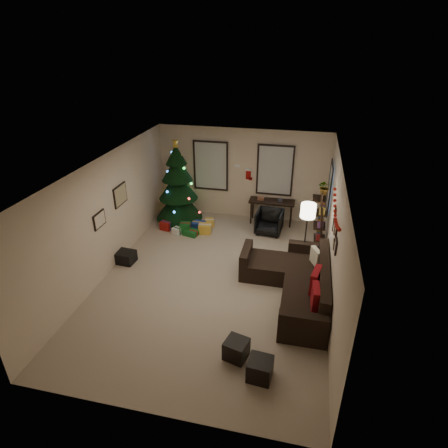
{
  "coord_description": "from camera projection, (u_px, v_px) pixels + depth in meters",
  "views": [
    {
      "loc": [
        1.78,
        -6.83,
        5.02
      ],
      "look_at": [
        0.1,
        0.6,
        1.15
      ],
      "focal_mm": 29.95,
      "sensor_mm": 36.0,
      "label": 1
    }
  ],
  "objects": [
    {
      "name": "bookshelf",
      "position": [
        320.0,
        222.0,
        9.43
      ],
      "size": [
        0.3,
        0.49,
        1.65
      ],
      "color": "black",
      "rests_on": "floor"
    },
    {
      "name": "window_right_wall",
      "position": [
        330.0,
        188.0,
        9.62
      ],
      "size": [
        0.06,
        0.9,
        1.3
      ],
      "color": "#728CB2",
      "rests_on": "wall_right"
    },
    {
      "name": "wall_right",
      "position": [
        334.0,
        240.0,
        7.46
      ],
      "size": [
        0.0,
        7.0,
        7.0
      ],
      "primitive_type": "plane",
      "rotation": [
        1.57,
        0.0,
        -1.57
      ],
      "color": "beige",
      "rests_on": "floor"
    },
    {
      "name": "gallery",
      "position": [
        335.0,
        232.0,
        7.3
      ],
      "size": [
        0.03,
        1.25,
        0.54
      ],
      "color": "black",
      "rests_on": "wall_right"
    },
    {
      "name": "storage_bin",
      "position": [
        123.0,
        257.0,
        9.18
      ],
      "size": [
        0.61,
        0.43,
        0.29
      ],
      "primitive_type": "cube",
      "rotation": [
        0.0,
        0.0,
        -0.08
      ],
      "color": "black",
      "rests_on": "floor"
    },
    {
      "name": "stocking_left",
      "position": [
        238.0,
        170.0,
        11.0
      ],
      "size": [
        0.2,
        0.05,
        0.36
      ],
      "color": "#990F0C",
      "rests_on": "wall_back"
    },
    {
      "name": "garland",
      "position": [
        336.0,
        212.0,
        7.17
      ],
      "size": [
        0.08,
        1.9,
        0.3
      ],
      "primitive_type": null,
      "color": "#A5140C",
      "rests_on": "wall_right"
    },
    {
      "name": "window_back_right",
      "position": [
        275.0,
        170.0,
        10.69
      ],
      "size": [
        1.05,
        0.06,
        1.5
      ],
      "color": "#728CB2",
      "rests_on": "wall_back"
    },
    {
      "name": "ottoman_far",
      "position": [
        260.0,
        369.0,
        6.05
      ],
      "size": [
        0.42,
        0.42,
        0.36
      ],
      "primitive_type": "cube",
      "rotation": [
        0.0,
        0.0,
        -0.09
      ],
      "color": "black",
      "rests_on": "floor"
    },
    {
      "name": "desk_chair",
      "position": [
        269.0,
        222.0,
        10.46
      ],
      "size": [
        0.7,
        0.66,
        0.67
      ],
      "primitive_type": "imported",
      "rotation": [
        0.0,
        0.0,
        -0.08
      ],
      "color": "black",
      "rests_on": "floor"
    },
    {
      "name": "ceiling",
      "position": [
        212.0,
        167.0,
        7.34
      ],
      "size": [
        7.0,
        7.0,
        0.0
      ],
      "primitive_type": "plane",
      "rotation": [
        3.14,
        0.0,
        0.0
      ],
      "color": "white",
      "rests_on": "floor"
    },
    {
      "name": "pillow_red_a",
      "position": [
        315.0,
        298.0,
        6.96
      ],
      "size": [
        0.15,
        0.48,
        0.47
      ],
      "primitive_type": "cube",
      "rotation": [
        0.0,
        0.0,
        0.06
      ],
      "color": "maroon",
      "rests_on": "sofa"
    },
    {
      "name": "art_abstract",
      "position": [
        99.0,
        220.0,
        8.13
      ],
      "size": [
        0.04,
        0.45,
        0.35
      ],
      "color": "black",
      "rests_on": "wall_left"
    },
    {
      "name": "ottoman_near",
      "position": [
        236.0,
        349.0,
        6.44
      ],
      "size": [
        0.46,
        0.46,
        0.36
      ],
      "primitive_type": "cube",
      "rotation": [
        0.0,
        0.0,
        -0.26
      ],
      "color": "black",
      "rests_on": "floor"
    },
    {
      "name": "art_map",
      "position": [
        120.0,
        195.0,
        8.95
      ],
      "size": [
        0.04,
        0.6,
        0.5
      ],
      "color": "black",
      "rests_on": "wall_left"
    },
    {
      "name": "pillow_cream",
      "position": [
        316.0,
        257.0,
        8.26
      ],
      "size": [
        0.25,
        0.38,
        0.37
      ],
      "primitive_type": "cube",
      "rotation": [
        0.0,
        0.0,
        0.42
      ],
      "color": "beige",
      "rests_on": "sofa"
    },
    {
      "name": "floor",
      "position": [
        214.0,
        280.0,
        8.56
      ],
      "size": [
        7.0,
        7.0,
        0.0
      ],
      "primitive_type": "plane",
      "color": "tan",
      "rests_on": "ground"
    },
    {
      "name": "wall_left",
      "position": [
        106.0,
        216.0,
        8.44
      ],
      "size": [
        0.0,
        7.0,
        7.0
      ],
      "primitive_type": "plane",
      "rotation": [
        1.57,
        0.0,
        1.57
      ],
      "color": "beige",
      "rests_on": "floor"
    },
    {
      "name": "potted_plant",
      "position": [
        325.0,
        185.0,
        8.94
      ],
      "size": [
        0.51,
        0.47,
        0.48
      ],
      "primitive_type": "imported",
      "rotation": [
        0.0,
        0.0,
        0.23
      ],
      "color": "#4C4C4C",
      "rests_on": "bookshelf"
    },
    {
      "name": "presents",
      "position": [
        189.0,
        226.0,
        10.69
      ],
      "size": [
        1.55,
        1.01,
        0.3
      ],
      "rotation": [
        0.0,
        0.0,
        -0.07
      ],
      "color": "navy",
      "rests_on": "floor"
    },
    {
      "name": "floor_lamp",
      "position": [
        308.0,
        215.0,
        8.49
      ],
      "size": [
        0.34,
        0.34,
        1.63
      ],
      "rotation": [
        0.0,
        0.0,
        0.22
      ],
      "color": "black",
      "rests_on": "floor"
    },
    {
      "name": "window_back_left",
      "position": [
        211.0,
        166.0,
        11.07
      ],
      "size": [
        1.05,
        0.06,
        1.5
      ],
      "color": "#728CB2",
      "rests_on": "wall_back"
    },
    {
      "name": "desk",
      "position": [
        272.0,
        203.0,
        10.89
      ],
      "size": [
        1.31,
        0.47,
        0.71
      ],
      "color": "black",
      "rests_on": "floor"
    },
    {
      "name": "christmas_tree",
      "position": [
        178.0,
        188.0,
        10.79
      ],
      "size": [
        1.37,
        1.37,
        2.54
      ],
      "rotation": [
        0.0,
        0.0,
        -0.13
      ],
      "color": "black",
      "rests_on": "floor"
    },
    {
      "name": "wall_back",
      "position": [
        242.0,
        174.0,
        11.0
      ],
      "size": [
        5.0,
        0.0,
        5.0
      ],
      "primitive_type": "plane",
      "rotation": [
        1.57,
        0.0,
        0.0
      ],
      "color": "beige",
      "rests_on": "floor"
    },
    {
      "name": "sofa",
      "position": [
        296.0,
        282.0,
        7.99
      ],
      "size": [
        1.91,
        2.78,
        0.88
      ],
      "color": "black",
      "rests_on": "floor"
    },
    {
      "name": "stocking_right",
      "position": [
        249.0,
        174.0,
        10.92
      ],
      "size": [
        0.2,
        0.05,
        0.36
      ],
      "color": "#990F0C",
      "rests_on": "wall_back"
    },
    {
      "name": "wall_front",
      "position": [
        148.0,
        347.0,
        4.91
      ],
      "size": [
        5.0,
        0.0,
        5.0
      ],
      "primitive_type": "plane",
      "rotation": [
        -1.57,
        0.0,
        0.0
      ],
      "color": "beige",
      "rests_on": "floor"
    },
    {
      "name": "pillow_red_b",
      "position": [
        315.0,
        281.0,
        7.44
      ],
      "size": [
        0.23,
        0.51,
        0.49
      ],
      "primitive_type": "cube",
      "rotation": [
        0.0,
        0.0,
        -0.21
      ],
      "color": "maroon",
      "rests_on": "sofa"
    }
  ]
}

